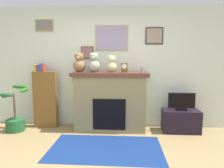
{
  "coord_description": "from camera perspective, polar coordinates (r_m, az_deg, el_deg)",
  "views": [
    {
      "loc": [
        0.44,
        -2.42,
        1.5
      ],
      "look_at": [
        0.15,
        1.69,
        0.97
      ],
      "focal_mm": 32.18,
      "sensor_mm": 36.0,
      "label": 1
    }
  ],
  "objects": [
    {
      "name": "back_wall",
      "position": [
        4.45,
        -1.71,
        4.87
      ],
      "size": [
        5.2,
        0.15,
        2.6
      ],
      "color": "silver",
      "rests_on": "ground_plane"
    },
    {
      "name": "fireplace",
      "position": [
        4.21,
        -0.54,
        -4.8
      ],
      "size": [
        1.56,
        0.57,
        1.21
      ],
      "color": "#847B52",
      "rests_on": "ground_plane"
    },
    {
      "name": "bookshelf",
      "position": [
        4.59,
        -18.4,
        -3.85
      ],
      "size": [
        0.5,
        0.16,
        1.39
      ],
      "color": "brown",
      "rests_on": "ground_plane"
    },
    {
      "name": "potted_plant",
      "position": [
        4.64,
        -25.8,
        -8.33
      ],
      "size": [
        0.51,
        0.53,
        0.94
      ],
      "color": "#1E592D",
      "rests_on": "ground_plane"
    },
    {
      "name": "tv_stand",
      "position": [
        4.41,
        18.92,
        -9.84
      ],
      "size": [
        0.73,
        0.4,
        0.45
      ],
      "primitive_type": "cube",
      "color": "black",
      "rests_on": "ground_plane"
    },
    {
      "name": "television",
      "position": [
        4.31,
        19.15,
        -4.84
      ],
      "size": [
        0.53,
        0.14,
        0.35
      ],
      "color": "black",
      "rests_on": "tv_stand"
    },
    {
      "name": "area_rug",
      "position": [
        3.52,
        -1.78,
        -17.77
      ],
      "size": [
        1.87,
        1.1,
        0.01
      ],
      "primitive_type": "cube",
      "color": "navy",
      "rests_on": "ground_plane"
    },
    {
      "name": "candle_jar",
      "position": [
        4.11,
        8.59,
        4.04
      ],
      "size": [
        0.07,
        0.07,
        0.11
      ],
      "primitive_type": "cylinder",
      "color": "gray",
      "rests_on": "fireplace"
    },
    {
      "name": "mantel_clock",
      "position": [
        4.09,
        3.52,
        4.66
      ],
      "size": [
        0.13,
        0.09,
        0.19
      ],
      "color": "brown",
      "rests_on": "fireplace"
    },
    {
      "name": "teddy_bear_tan",
      "position": [
        4.2,
        -9.28,
        5.82
      ],
      "size": [
        0.25,
        0.25,
        0.4
      ],
      "color": "olive",
      "rests_on": "fireplace"
    },
    {
      "name": "teddy_bear_grey",
      "position": [
        4.14,
        -5.16,
        5.86
      ],
      "size": [
        0.25,
        0.25,
        0.4
      ],
      "color": "#949E89",
      "rests_on": "fireplace"
    },
    {
      "name": "teddy_bear_cream",
      "position": [
        4.1,
        -0.1,
        5.49
      ],
      "size": [
        0.21,
        0.21,
        0.34
      ],
      "color": "#CABA86",
      "rests_on": "fireplace"
    }
  ]
}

